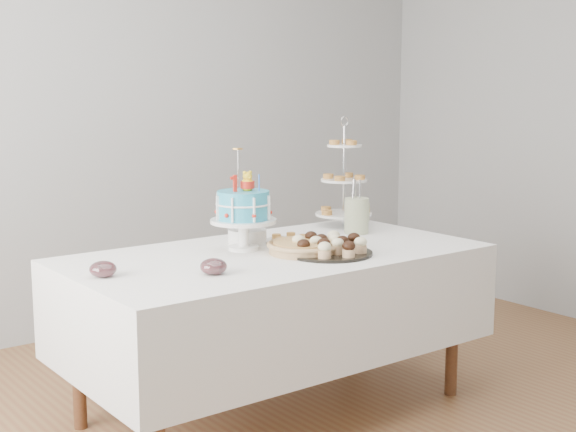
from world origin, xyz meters
TOP-DOWN VIEW (x-y plane):
  - floor at (0.00, 0.00)m, footprint 5.00×5.00m
  - walls at (0.00, 0.00)m, footprint 5.04×4.04m
  - table at (0.00, 0.30)m, footprint 1.92×1.02m
  - birthday_cake at (-0.09, 0.43)m, footprint 0.31×0.31m
  - cupcake_tray at (0.16, 0.10)m, footprint 0.39×0.39m
  - pie at (0.09, 0.19)m, footprint 0.35×0.35m
  - tiered_stand at (0.71, 0.64)m, footprint 0.31×0.31m
  - plate_stack at (0.01, 0.53)m, footprint 0.19×0.19m
  - pastry_plate at (0.19, 0.44)m, footprint 0.24×0.24m
  - jam_bowl_a at (-0.46, 0.09)m, footprint 0.11×0.11m
  - jam_bowl_b at (-0.84, 0.32)m, footprint 0.11×0.11m
  - utensil_pitcher at (0.62, 0.43)m, footprint 0.13×0.13m

SIDE VIEW (x-z plane):
  - floor at x=0.00m, z-range 0.00..0.00m
  - table at x=0.00m, z-range 0.16..0.93m
  - pastry_plate at x=0.19m, z-range 0.77..0.80m
  - jam_bowl_b at x=-0.84m, z-range 0.77..0.83m
  - jam_bowl_a at x=-0.46m, z-range 0.77..0.83m
  - pie at x=0.09m, z-range 0.77..0.83m
  - plate_stack at x=0.01m, z-range 0.77..0.84m
  - cupcake_tray at x=0.16m, z-range 0.77..0.86m
  - utensil_pitcher at x=0.62m, z-range 0.73..1.01m
  - birthday_cake at x=-0.09m, z-range 0.66..1.14m
  - tiered_stand at x=0.71m, z-range 0.72..1.32m
  - walls at x=0.00m, z-range 0.00..2.70m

